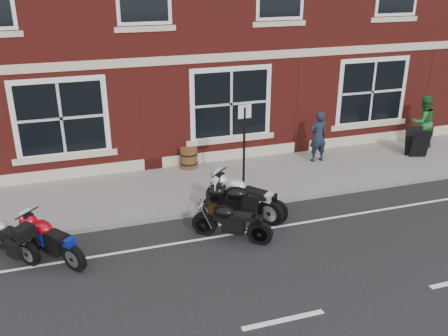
% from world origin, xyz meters
% --- Properties ---
extents(ground, '(80.00, 80.00, 0.00)m').
position_xyz_m(ground, '(0.00, 0.00, 0.00)').
color(ground, black).
rests_on(ground, ground).
extents(sidewalk, '(30.00, 3.00, 0.12)m').
position_xyz_m(sidewalk, '(0.00, 3.00, 0.06)').
color(sidewalk, slate).
rests_on(sidewalk, ground).
extents(kerb, '(30.00, 0.16, 0.12)m').
position_xyz_m(kerb, '(0.00, 1.42, 0.06)').
color(kerb, slate).
rests_on(kerb, ground).
extents(moto_touring_silver, '(1.37, 1.58, 1.30)m').
position_xyz_m(moto_touring_silver, '(-4.89, 0.88, 0.53)').
color(moto_touring_silver, black).
rests_on(moto_touring_silver, ground).
extents(moto_sport_red, '(1.35, 1.71, 0.93)m').
position_xyz_m(moto_sport_red, '(-3.95, 0.40, 0.53)').
color(moto_sport_red, black).
rests_on(moto_sport_red, ground).
extents(moto_sport_black, '(1.98, 1.06, 0.96)m').
position_xyz_m(moto_sport_black, '(0.56, 0.74, 0.55)').
color(moto_sport_black, black).
rests_on(moto_sport_black, ground).
extents(moto_sport_silver, '(1.49, 1.87, 1.01)m').
position_xyz_m(moto_sport_silver, '(0.65, 1.04, 0.58)').
color(moto_sport_silver, black).
rests_on(moto_sport_silver, ground).
extents(moto_naked_black, '(1.64, 1.25, 0.87)m').
position_xyz_m(moto_naked_black, '(-0.01, 0.02, 0.50)').
color(moto_naked_black, black).
rests_on(moto_naked_black, ground).
extents(pedestrian_left, '(0.61, 0.42, 1.63)m').
position_xyz_m(pedestrian_left, '(4.08, 3.59, 0.94)').
color(pedestrian_left, black).
rests_on(pedestrian_left, sidewalk).
extents(pedestrian_right, '(0.88, 0.70, 1.78)m').
position_xyz_m(pedestrian_right, '(8.06, 3.70, 1.01)').
color(pedestrian_right, '#1C642A').
rests_on(pedestrian_right, sidewalk).
extents(a_board_sign, '(0.65, 0.51, 0.95)m').
position_xyz_m(a_board_sign, '(7.36, 2.97, 0.59)').
color(a_board_sign, black).
rests_on(a_board_sign, sidewalk).
extents(barrel_planter, '(0.56, 0.56, 0.62)m').
position_xyz_m(barrel_planter, '(0.07, 4.30, 0.43)').
color(barrel_planter, '#532816').
rests_on(barrel_planter, sidewalk).
extents(parking_sign, '(0.36, 0.07, 2.52)m').
position_xyz_m(parking_sign, '(1.02, 1.98, 1.58)').
color(parking_sign, black).
rests_on(parking_sign, sidewalk).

